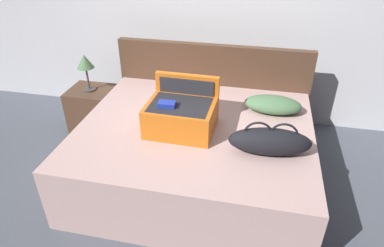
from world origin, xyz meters
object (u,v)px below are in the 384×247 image
(bed, at_px, (195,153))
(table_lamp, at_px, (85,64))
(duffel_bag, at_px, (270,141))
(pillow_near_headboard, at_px, (273,105))
(nightstand, at_px, (93,110))
(hard_case_large, at_px, (181,114))

(bed, height_order, table_lamp, table_lamp)
(duffel_bag, bearing_deg, bed, 157.28)
(pillow_near_headboard, height_order, table_lamp, table_lamp)
(pillow_near_headboard, distance_m, nightstand, 1.90)
(bed, distance_m, duffel_bag, 0.75)
(bed, xyz_separation_m, table_lamp, (-1.24, 0.56, 0.50))
(nightstand, bearing_deg, hard_case_large, -28.75)
(bed, bearing_deg, pillow_near_headboard, 31.84)
(hard_case_large, height_order, nightstand, hard_case_large)
(hard_case_large, distance_m, pillow_near_headboard, 0.84)
(duffel_bag, relative_size, nightstand, 1.24)
(duffel_bag, height_order, pillow_near_headboard, duffel_bag)
(hard_case_large, relative_size, nightstand, 1.10)
(hard_case_large, bearing_deg, pillow_near_headboard, 33.17)
(nightstand, bearing_deg, bed, -24.49)
(duffel_bag, xyz_separation_m, table_lamp, (-1.83, 0.81, 0.12))
(bed, bearing_deg, hard_case_large, -148.90)
(hard_case_large, distance_m, table_lamp, 1.30)
(hard_case_large, distance_m, nightstand, 1.37)
(bed, distance_m, pillow_near_headboard, 0.80)
(pillow_near_headboard, relative_size, table_lamp, 1.30)
(bed, distance_m, table_lamp, 1.45)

